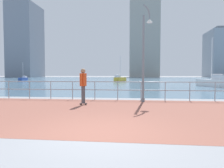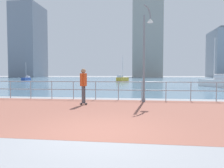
{
  "view_description": "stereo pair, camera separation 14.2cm",
  "coord_description": "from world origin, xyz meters",
  "px_view_note": "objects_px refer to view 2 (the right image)",
  "views": [
    {
      "loc": [
        0.97,
        -5.25,
        1.57
      ],
      "look_at": [
        -0.05,
        4.16,
        1.1
      ],
      "focal_mm": 32.61,
      "sensor_mm": 36.0,
      "label": 1
    },
    {
      "loc": [
        1.11,
        -5.23,
        1.57
      ],
      "look_at": [
        -0.05,
        4.16,
        1.1
      ],
      "focal_mm": 32.61,
      "sensor_mm": 36.0,
      "label": 2
    }
  ],
  "objects_px": {
    "sailboat_ivory": "(122,79)",
    "sailboat_white": "(215,82)",
    "skateboarder": "(83,83)",
    "lamppost": "(146,48)",
    "sailboat_navy": "(26,79)"
  },
  "relations": [
    {
      "from": "skateboarder",
      "to": "sailboat_white",
      "type": "xyz_separation_m",
      "value": [
        12.15,
        16.18,
        -0.54
      ]
    },
    {
      "from": "lamppost",
      "to": "skateboarder",
      "type": "xyz_separation_m",
      "value": [
        -3.18,
        -1.66,
        -1.89
      ]
    },
    {
      "from": "sailboat_navy",
      "to": "lamppost",
      "type": "bearing_deg",
      "value": -52.16
    },
    {
      "from": "lamppost",
      "to": "sailboat_ivory",
      "type": "xyz_separation_m",
      "value": [
        -3.67,
        32.46,
        -2.48
      ]
    },
    {
      "from": "lamppost",
      "to": "skateboarder",
      "type": "relative_size",
      "value": 2.95
    },
    {
      "from": "skateboarder",
      "to": "sailboat_ivory",
      "type": "distance_m",
      "value": 34.13
    },
    {
      "from": "lamppost",
      "to": "sailboat_ivory",
      "type": "relative_size",
      "value": 0.99
    },
    {
      "from": "sailboat_navy",
      "to": "sailboat_ivory",
      "type": "bearing_deg",
      "value": -7.76
    },
    {
      "from": "sailboat_navy",
      "to": "sailboat_ivory",
      "type": "relative_size",
      "value": 0.81
    },
    {
      "from": "sailboat_ivory",
      "to": "skateboarder",
      "type": "bearing_deg",
      "value": -89.17
    },
    {
      "from": "sailboat_navy",
      "to": "sailboat_ivory",
      "type": "xyz_separation_m",
      "value": [
        24.1,
        -3.29,
        0.1
      ]
    },
    {
      "from": "sailboat_white",
      "to": "lamppost",
      "type": "bearing_deg",
      "value": -121.7
    },
    {
      "from": "skateboarder",
      "to": "sailboat_ivory",
      "type": "relative_size",
      "value": 0.34
    },
    {
      "from": "skateboarder",
      "to": "sailboat_white",
      "type": "bearing_deg",
      "value": 53.11
    },
    {
      "from": "sailboat_ivory",
      "to": "sailboat_white",
      "type": "bearing_deg",
      "value": -54.83
    }
  ]
}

